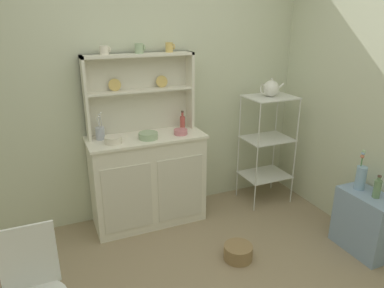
# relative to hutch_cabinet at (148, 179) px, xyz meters

# --- Properties ---
(wall_back) EXTENTS (3.84, 0.05, 2.50)m
(wall_back) POSITION_rel_hutch_cabinet_xyz_m (0.10, 0.26, 0.80)
(wall_back) COLOR beige
(wall_back) RESTS_ON ground
(hutch_cabinet) EXTENTS (1.07, 0.45, 0.88)m
(hutch_cabinet) POSITION_rel_hutch_cabinet_xyz_m (0.00, 0.00, 0.00)
(hutch_cabinet) COLOR silver
(hutch_cabinet) RESTS_ON ground
(hutch_shelf_unit) EXTENTS (1.00, 0.18, 0.72)m
(hutch_shelf_unit) POSITION_rel_hutch_cabinet_xyz_m (0.00, 0.16, 0.85)
(hutch_shelf_unit) COLOR silver
(hutch_shelf_unit) RESTS_ON hutch_cabinet
(bakers_rack) EXTENTS (0.49, 0.38, 1.15)m
(bakers_rack) POSITION_rel_hutch_cabinet_xyz_m (1.28, -0.07, 0.27)
(bakers_rack) COLOR silver
(bakers_rack) RESTS_ON ground
(side_shelf_blue) EXTENTS (0.28, 0.48, 0.53)m
(side_shelf_blue) POSITION_rel_hutch_cabinet_xyz_m (1.54, -1.18, -0.19)
(side_shelf_blue) COLOR #849EBC
(side_shelf_blue) RESTS_ON ground
(wire_chair) EXTENTS (0.36, 0.36, 0.85)m
(wire_chair) POSITION_rel_hutch_cabinet_xyz_m (-1.02, -1.20, 0.07)
(wire_chair) COLOR white
(wire_chair) RESTS_ON ground
(floor_basket) EXTENTS (0.24, 0.24, 0.12)m
(floor_basket) POSITION_rel_hutch_cabinet_xyz_m (0.50, -0.87, -0.39)
(floor_basket) COLOR #93754C
(floor_basket) RESTS_ON ground
(cup_cream_0) EXTENTS (0.09, 0.08, 0.08)m
(cup_cream_0) POSITION_rel_hutch_cabinet_xyz_m (-0.29, 0.12, 1.19)
(cup_cream_0) COLOR silver
(cup_cream_0) RESTS_ON hutch_shelf_unit
(cup_sage_1) EXTENTS (0.09, 0.08, 0.09)m
(cup_sage_1) POSITION_rel_hutch_cabinet_xyz_m (0.01, 0.12, 1.19)
(cup_sage_1) COLOR #9EB78E
(cup_sage_1) RESTS_ON hutch_shelf_unit
(cup_gold_2) EXTENTS (0.08, 0.07, 0.09)m
(cup_gold_2) POSITION_rel_hutch_cabinet_xyz_m (0.29, 0.12, 1.19)
(cup_gold_2) COLOR #DBB760
(cup_gold_2) RESTS_ON hutch_shelf_unit
(bowl_mixing_large) EXTENTS (0.15, 0.15, 0.06)m
(bowl_mixing_large) POSITION_rel_hutch_cabinet_xyz_m (-0.31, -0.07, 0.46)
(bowl_mixing_large) COLOR silver
(bowl_mixing_large) RESTS_ON hutch_cabinet
(bowl_floral_medium) EXTENTS (0.17, 0.17, 0.06)m
(bowl_floral_medium) POSITION_rel_hutch_cabinet_xyz_m (-0.00, -0.07, 0.46)
(bowl_floral_medium) COLOR #9EB78E
(bowl_floral_medium) RESTS_ON hutch_cabinet
(bowl_cream_small) EXTENTS (0.12, 0.12, 0.05)m
(bowl_cream_small) POSITION_rel_hutch_cabinet_xyz_m (0.31, -0.07, 0.45)
(bowl_cream_small) COLOR #D17A84
(bowl_cream_small) RESTS_ON hutch_cabinet
(jam_bottle) EXTENTS (0.05, 0.05, 0.18)m
(jam_bottle) POSITION_rel_hutch_cabinet_xyz_m (0.39, 0.09, 0.50)
(jam_bottle) COLOR #B74C47
(jam_bottle) RESTS_ON hutch_cabinet
(utensil_jar) EXTENTS (0.08, 0.08, 0.25)m
(utensil_jar) POSITION_rel_hutch_cabinet_xyz_m (-0.39, 0.08, 0.49)
(utensil_jar) COLOR #B2B7C6
(utensil_jar) RESTS_ON hutch_cabinet
(porcelain_teapot) EXTENTS (0.25, 0.16, 0.18)m
(porcelain_teapot) POSITION_rel_hutch_cabinet_xyz_m (1.28, -0.07, 0.78)
(porcelain_teapot) COLOR white
(porcelain_teapot) RESTS_ON bakers_rack
(flower_vase) EXTENTS (0.09, 0.09, 0.35)m
(flower_vase) POSITION_rel_hutch_cabinet_xyz_m (1.54, -1.06, 0.19)
(flower_vase) COLOR #8EB2D1
(flower_vase) RESTS_ON side_shelf_blue
(oil_bottle) EXTENTS (0.06, 0.06, 0.19)m
(oil_bottle) POSITION_rel_hutch_cabinet_xyz_m (1.54, -1.23, 0.16)
(oil_bottle) COLOR #6B8C60
(oil_bottle) RESTS_ON side_shelf_blue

